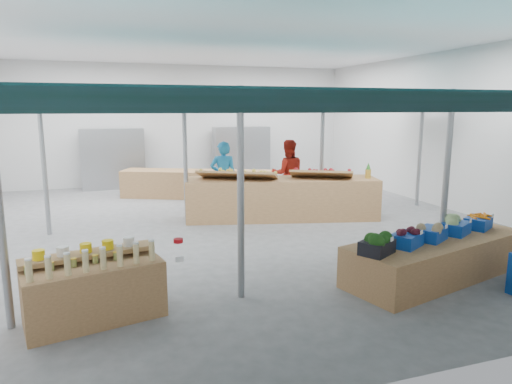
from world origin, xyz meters
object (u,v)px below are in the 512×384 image
at_px(vendor_left, 223,177).
at_px(vendor_right, 288,174).
at_px(bottle_shelf, 94,288).
at_px(fruit_counter, 282,199).
at_px(veg_counter, 437,258).

height_order(vendor_left, vendor_right, same).
bearing_deg(bottle_shelf, fruit_counter, 32.46).
relative_size(fruit_counter, vendor_left, 2.50).
bearing_deg(vendor_right, vendor_left, 14.01).
xyz_separation_m(veg_counter, fruit_counter, (-0.90, 4.50, 0.18)).
bearing_deg(bottle_shelf, veg_counter, -14.40).
distance_m(bottle_shelf, vendor_left, 6.29).
height_order(fruit_counter, vendor_right, vendor_right).
bearing_deg(veg_counter, vendor_right, 78.08).
height_order(fruit_counter, vendor_left, vendor_left).
xyz_separation_m(bottle_shelf, vendor_left, (3.12, 5.43, 0.52)).
bearing_deg(veg_counter, vendor_left, 95.58).
bearing_deg(fruit_counter, veg_counter, -64.68).
relative_size(vendor_left, vendor_right, 1.00).
bearing_deg(vendor_left, bottle_shelf, 74.10).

